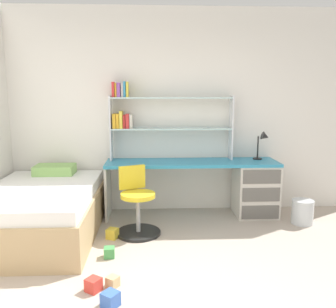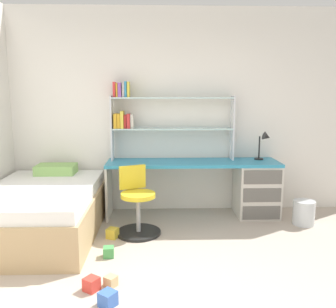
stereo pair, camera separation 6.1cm
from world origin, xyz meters
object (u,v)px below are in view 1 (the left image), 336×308
bookshelf_hutch (153,115)px  swivel_chair (137,208)px  toy_block_natural_3 (113,282)px  waste_bin (302,212)px  toy_block_yellow_0 (112,234)px  desk (238,184)px  bed_platform (41,212)px  toy_block_green_4 (109,252)px  desk_lamp (263,141)px  toy_block_red_2 (93,285)px  toy_block_blue_1 (110,299)px

bookshelf_hutch → swivel_chair: size_ratio=2.08×
bookshelf_hutch → toy_block_natural_3: bookshelf_hutch is taller
waste_bin → toy_block_yellow_0: size_ratio=2.66×
desk → toy_block_natural_3: 2.32m
bed_platform → toy_block_green_4: bed_platform is taller
desk_lamp → toy_block_red_2: desk_lamp is taller
bed_platform → waste_bin: (3.16, 0.25, -0.14)m
waste_bin → toy_block_yellow_0: 2.37m
toy_block_yellow_0 → toy_block_green_4: size_ratio=1.10×
bookshelf_hutch → toy_block_blue_1: bookshelf_hutch is taller
swivel_chair → toy_block_blue_1: size_ratio=6.72×
waste_bin → toy_block_yellow_0: waste_bin is taller
bookshelf_hutch → bed_platform: (-1.29, -0.77, -1.06)m
toy_block_natural_3 → toy_block_green_4: bearing=99.6°
toy_block_green_4 → bed_platform: bearing=145.3°
desk → bed_platform: bearing=-165.6°
toy_block_yellow_0 → toy_block_red_2: bearing=-92.1°
swivel_chair → toy_block_green_4: swivel_chair is taller
waste_bin → toy_block_blue_1: waste_bin is taller
toy_block_blue_1 → toy_block_red_2: bearing=126.7°
toy_block_red_2 → toy_block_green_4: 0.61m
bookshelf_hutch → swivel_chair: 1.29m
toy_block_yellow_0 → toy_block_red_2: (-0.04, -1.08, -0.00)m
bed_platform → toy_block_green_4: 1.04m
bookshelf_hutch → waste_bin: bearing=-15.7°
desk_lamp → waste_bin: (0.40, -0.45, -0.84)m
toy_block_red_2 → toy_block_natural_3: (0.15, 0.06, -0.01)m
bookshelf_hutch → toy_block_yellow_0: 1.63m
desk → waste_bin: (0.74, -0.37, -0.27)m
desk → toy_block_blue_1: (-1.47, -2.03, -0.36)m
desk → toy_block_yellow_0: 1.79m
waste_bin → toy_block_green_4: (-2.32, -0.83, -0.10)m
swivel_chair → toy_block_blue_1: swivel_chair is taller
toy_block_yellow_0 → toy_block_natural_3: size_ratio=1.25×
toy_block_yellow_0 → desk: bearing=24.4°
swivel_chair → bed_platform: swivel_chair is taller
desk → toy_block_blue_1: 2.53m
desk_lamp → toy_block_blue_1: bearing=-130.9°
bookshelf_hutch → toy_block_green_4: bearing=-108.7°
bookshelf_hutch → toy_block_yellow_0: bearing=-118.5°
swivel_chair → toy_block_blue_1: 1.48m
toy_block_yellow_0 → toy_block_red_2: 1.08m
toy_block_natural_3 → swivel_chair: bearing=82.0°
desk → toy_block_blue_1: desk is taller
desk → toy_block_red_2: bearing=-132.2°
bed_platform → toy_block_blue_1: bearing=-56.3°
toy_block_blue_1 → toy_block_green_4: toy_block_blue_1 is taller
toy_block_natural_3 → desk_lamp: bearing=44.8°
bookshelf_hutch → toy_block_red_2: bearing=-104.8°
swivel_chair → toy_block_blue_1: (-0.15, -1.45, -0.25)m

